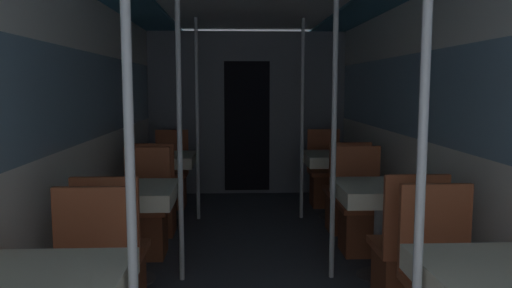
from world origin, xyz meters
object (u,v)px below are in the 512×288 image
chair_left_far_2 (171,184)px  support_pole_right_1 (334,136)px  chair_right_near_2 (346,204)px  chair_right_far_2 (325,183)px  dining_table_right_1 (381,197)px  support_pole_right_2 (302,120)px  support_pole_left_2 (197,120)px  chair_right_far_1 (361,221)px  dining_table_left_1 (131,200)px  chair_left_near_1 (114,272)px  support_pole_left_0 (130,182)px  dining_table_left_2 (164,163)px  dining_table_right_2 (335,162)px  chair_left_near_2 (156,206)px  chair_right_near_1 (405,267)px  support_pole_right_0 (421,179)px  support_pole_left_1 (180,136)px  chair_left_far_1 (146,223)px

chair_left_far_2 → support_pole_right_1: size_ratio=0.42×
chair_right_near_2 → chair_right_far_2: same height
dining_table_right_1 → support_pole_right_2: bearing=101.9°
support_pole_left_2 → chair_right_far_1: (1.58, -1.23, -0.85)m
dining_table_left_1 → chair_left_near_1: size_ratio=0.78×
dining_table_left_1 → support_pole_right_1: support_pole_right_1 is taller
support_pole_left_0 → chair_right_far_2: (1.58, 4.26, -0.85)m
dining_table_left_2 → support_pole_right_2: (1.58, 0.00, 0.49)m
dining_table_left_1 → dining_table_right_2: 2.69m
support_pole_left_2 → chair_left_near_1: bearing=-99.1°
chair_left_near_2 → support_pole_left_2: size_ratio=0.42×
support_pole_left_0 → chair_right_near_1: support_pole_left_0 is taller
support_pole_left_2 → chair_right_far_1: support_pole_left_2 is taller
support_pole_right_0 → chair_right_near_2: size_ratio=2.36×
support_pole_left_0 → dining_table_right_2: size_ratio=3.03×
chair_left_near_2 → dining_table_right_2: chair_left_near_2 is taller
support_pole_right_2 → support_pole_left_2: bearing=180.0°
dining_table_left_2 → support_pole_right_0: (1.58, -3.66, 0.49)m
chair_right_near_1 → chair_right_near_2: bearing=90.0°
support_pole_right_0 → dining_table_right_2: 3.71m
dining_table_left_1 → chair_left_near_1: (0.00, -0.60, -0.36)m
dining_table_right_1 → support_pole_right_2: support_pole_right_2 is taller
chair_right_far_2 → support_pole_right_2: 1.11m
support_pole_left_1 → support_pole_right_1: same height
dining_table_left_2 → support_pole_right_1: bearing=-49.1°
chair_left_far_2 → support_pole_right_2: 1.89m
support_pole_right_0 → support_pole_left_2: bearing=108.1°
chair_left_far_1 → support_pole_right_1: 1.89m
support_pole_left_1 → support_pole_left_2: 1.83m
chair_right_near_1 → support_pole_right_2: 2.60m
support_pole_left_0 → dining_table_right_2: (1.58, 3.66, -0.49)m
chair_left_near_1 → dining_table_right_2: chair_left_near_1 is taller
dining_table_left_1 → support_pole_left_1: 0.63m
chair_left_far_2 → dining_table_right_1: 3.15m
chair_left_near_2 → support_pole_right_2: 1.89m
chair_right_far_2 → dining_table_left_2: bearing=16.9°
support_pole_right_1 → support_pole_right_2: size_ratio=1.00×
dining_table_left_2 → chair_right_near_2: size_ratio=0.78×
chair_left_far_1 → support_pole_left_2: (0.39, 1.23, 0.85)m
support_pole_left_0 → dining_table_right_1: support_pole_left_0 is taller
support_pole_left_1 → chair_right_far_1: (1.58, 0.60, -0.85)m
chair_left_far_2 → dining_table_right_2: (1.97, -0.60, 0.36)m
dining_table_right_2 → support_pole_right_2: 0.63m
chair_right_far_1 → support_pole_right_2: (-0.39, 1.23, 0.85)m
chair_right_near_1 → chair_right_far_1: size_ratio=1.00×
chair_right_far_1 → chair_right_far_2: same height
support_pole_left_0 → chair_right_near_2: (1.58, 3.06, -0.85)m
chair_left_near_1 → chair_right_near_1: (1.97, 0.00, 0.00)m
support_pole_left_2 → chair_right_far_2: 1.89m
support_pole_left_1 → dining_table_left_1: bearing=180.0°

